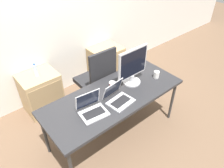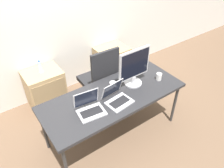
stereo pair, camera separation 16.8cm
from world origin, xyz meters
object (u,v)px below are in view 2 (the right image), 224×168
laptop_right (117,98)px  coffee_cup_brown (113,86)px  monitor (134,68)px  coffee_cup_white (159,77)px  water_bottle (40,67)px  laptop_left (90,108)px  cabinet_right (112,64)px  office_chair (99,85)px  cabinet_left (45,89)px

laptop_right → coffee_cup_brown: size_ratio=2.96×
laptop_right → monitor: (0.39, 0.16, 0.20)m
coffee_cup_white → water_bottle: bearing=134.7°
water_bottle → laptop_left: (0.14, -1.22, 0.04)m
water_bottle → coffee_cup_brown: water_bottle is taller
monitor → coffee_cup_white: size_ratio=5.17×
laptop_right → coffee_cup_brown: laptop_right is taller
laptop_left → cabinet_right: bearing=46.0°
water_bottle → monitor: bearing=-51.3°
water_bottle → coffee_cup_brown: 1.20m
laptop_right → cabinet_right: bearing=57.0°
office_chair → monitor: (0.19, -0.57, 0.56)m
cabinet_left → laptop_left: laptop_left is taller
office_chair → water_bottle: (-0.70, 0.53, 0.32)m
office_chair → laptop_right: size_ratio=3.39×
coffee_cup_white → laptop_left: bearing=179.0°
monitor → coffee_cup_brown: bearing=169.5°
office_chair → coffee_cup_white: size_ratio=11.26×
office_chair → laptop_left: office_chair is taller
office_chair → cabinet_left: bearing=142.7°
cabinet_left → monitor: (0.88, -1.10, 0.66)m
laptop_right → coffee_cup_white: 0.73m
monitor → coffee_cup_brown: (-0.29, 0.05, -0.20)m
laptop_left → coffee_cup_brown: bearing=20.9°
coffee_cup_brown → cabinet_left: bearing=119.3°
office_chair → monitor: bearing=-71.9°
office_chair → cabinet_left: (-0.70, 0.53, -0.10)m
laptop_left → water_bottle: bearing=96.4°
water_bottle → laptop_left: 1.23m
office_chair → coffee_cup_white: 0.95m
cabinet_right → coffee_cup_brown: 1.35m
laptop_right → monitor: bearing=22.4°
cabinet_left → cabinet_right: bearing=0.0°
water_bottle → monitor: (0.88, -1.10, 0.24)m
laptop_left → laptop_right: size_ratio=1.00×
water_bottle → laptop_right: 1.35m
coffee_cup_white → coffee_cup_brown: coffee_cup_brown is taller
coffee_cup_white → cabinet_right: bearing=86.1°
cabinet_right → water_bottle: (-1.31, 0.00, 0.42)m
water_bottle → coffee_cup_white: size_ratio=2.04×
coffee_cup_white → cabinet_left: bearing=134.7°
water_bottle → coffee_cup_brown: size_ratio=1.82×
laptop_right → coffee_cup_white: bearing=1.7°
laptop_left → coffee_cup_white: size_ratio=3.34×
office_chair → cabinet_right: bearing=40.7°
coffee_cup_brown → laptop_left: bearing=-159.1°
coffee_cup_brown → laptop_right: bearing=-113.3°
cabinet_left → monitor: bearing=-51.3°
office_chair → water_bottle: office_chair is taller
cabinet_right → coffee_cup_brown: coffee_cup_brown is taller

